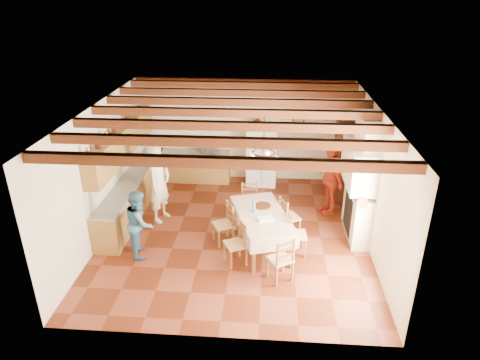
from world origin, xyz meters
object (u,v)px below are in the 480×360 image
at_px(dining_table, 262,217).
at_px(person_man, 159,183).
at_px(person_woman_blue, 140,223).
at_px(person_woman_red, 330,179).
at_px(refrigerator, 262,156).
at_px(chair_left_far, 223,224).
at_px(chair_end_near, 280,258).
at_px(hutch, 344,159).
at_px(chair_end_far, 250,203).
at_px(chair_left_near, 235,243).
at_px(chair_right_far, 289,216).
at_px(chair_right_near, 297,234).
at_px(microwave, 210,147).

relative_size(dining_table, person_man, 1.11).
xyz_separation_m(person_woman_blue, person_woman_red, (4.22, 2.18, 0.16)).
distance_m(refrigerator, dining_table, 3.40).
relative_size(chair_left_far, chair_end_near, 1.00).
height_order(hutch, chair_end_far, hutch).
bearing_deg(person_man, dining_table, -96.50).
height_order(chair_left_near, chair_right_far, same).
relative_size(chair_right_near, person_woman_blue, 0.65).
xyz_separation_m(chair_end_near, chair_end_far, (-0.71, 2.27, 0.00)).
relative_size(chair_left_near, chair_right_far, 1.00).
xyz_separation_m(refrigerator, chair_right_far, (0.70, -2.82, -0.36)).
height_order(refrigerator, chair_end_near, refrigerator).
bearing_deg(chair_end_near, chair_right_near, -142.99).
relative_size(refrigerator, dining_table, 0.79).
height_order(chair_left_far, person_man, person_man).
height_order(person_man, person_woman_blue, person_man).
relative_size(chair_right_far, chair_end_near, 1.00).
xyz_separation_m(hutch, chair_left_far, (-2.98, -2.61, -0.59)).
distance_m(refrigerator, chair_end_near, 4.53).
xyz_separation_m(dining_table, person_woman_blue, (-2.57, -0.39, -0.02)).
height_order(person_woman_red, microwave, person_woman_red).
height_order(hutch, chair_left_near, hutch).
height_order(chair_left_far, chair_right_far, same).
distance_m(hutch, chair_end_near, 4.25).
distance_m(hutch, chair_end_far, 2.96).
xyz_separation_m(refrigerator, chair_right_near, (0.84, -3.56, -0.36)).
distance_m(chair_left_far, chair_end_far, 1.17).
bearing_deg(chair_left_near, dining_table, 112.83).
xyz_separation_m(chair_right_near, person_woman_red, (0.89, 1.96, 0.42)).
relative_size(chair_left_near, person_man, 0.50).
bearing_deg(chair_right_near, dining_table, 73.68).
bearing_deg(chair_left_far, chair_right_near, 52.39).
distance_m(hutch, chair_left_near, 4.33).
relative_size(dining_table, microwave, 4.06).
relative_size(chair_left_near, chair_left_far, 1.00).
bearing_deg(person_woman_red, chair_left_far, -77.76).
xyz_separation_m(chair_end_near, microwave, (-2.00, 4.56, 0.57)).
distance_m(person_man, microwave, 2.54).
relative_size(hutch, chair_end_far, 2.22).
bearing_deg(person_woman_red, chair_right_far, -61.45).
bearing_deg(person_man, chair_right_near, -94.05).
height_order(hutch, dining_table, hutch).
bearing_deg(hutch, dining_table, -126.82).
relative_size(dining_table, chair_end_far, 2.24).
bearing_deg(microwave, chair_end_near, -74.40).
distance_m(person_man, person_woman_red, 4.21).
bearing_deg(chair_right_far, chair_right_near, 162.28).
relative_size(refrigerator, person_woman_red, 0.94).
xyz_separation_m(refrigerator, chair_left_near, (-0.44, -4.03, -0.36)).
distance_m(chair_left_far, chair_right_far, 1.55).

